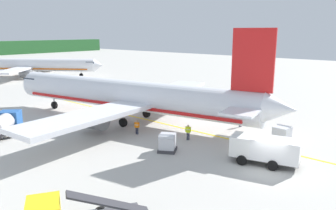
# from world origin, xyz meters

# --- Properties ---
(ground) EXTENTS (240.00, 320.00, 0.20)m
(ground) POSITION_xyz_m (0.00, 48.00, -0.10)
(ground) COLOR #B7B5AD
(airliner_foreground) EXTENTS (34.49, 41.54, 11.90)m
(airliner_foreground) POSITION_xyz_m (3.57, 20.61, 3.39)
(airliner_foreground) COLOR silver
(airliner_foreground) RESTS_ON ground
(airliner_mid_apron) EXTENTS (26.74, 31.35, 10.34)m
(airliner_mid_apron) POSITION_xyz_m (18.10, 72.27, 2.94)
(airliner_mid_apron) COLOR white
(airliner_mid_apron) RESTS_ON ground
(service_truck_baggage) EXTENTS (5.18, 5.13, 2.40)m
(service_truck_baggage) POSITION_xyz_m (-9.69, 27.06, 1.39)
(service_truck_baggage) COLOR #2659A5
(service_truck_baggage) RESTS_ON ground
(service_truck_pushback) EXTENTS (3.57, 6.22, 2.46)m
(service_truck_pushback) POSITION_xyz_m (1.42, 0.92, 1.43)
(service_truck_pushback) COLOR white
(service_truck_pushback) RESTS_ON ground
(cargo_container_mid) EXTENTS (1.84, 1.84, 1.99)m
(cargo_container_mid) POSITION_xyz_m (7.71, 1.83, 0.94)
(cargo_container_mid) COLOR #333338
(cargo_container_mid) RESTS_ON ground
(cargo_container_far) EXTENTS (2.31, 2.31, 1.87)m
(cargo_container_far) POSITION_xyz_m (-1.74, 9.52, 0.88)
(cargo_container_far) COLOR #333338
(cargo_container_far) RESTS_ON ground
(crew_marshaller) EXTENTS (0.47, 0.50, 1.63)m
(crew_marshaller) POSITION_xyz_m (10.57, 8.17, 0.96)
(crew_marshaller) COLOR #191E33
(crew_marshaller) RESTS_ON ground
(crew_loader_left) EXTENTS (0.39, 0.59, 1.73)m
(crew_loader_left) POSITION_xyz_m (2.33, 10.04, 1.02)
(crew_loader_left) COLOR #191E33
(crew_loader_left) RESTS_ON ground
(crew_loader_right) EXTENTS (0.41, 0.57, 1.63)m
(crew_loader_right) POSITION_xyz_m (0.16, 15.73, 0.96)
(crew_loader_right) COLOR #191E33
(crew_loader_right) RESTS_ON ground
(apron_guide_line) EXTENTS (0.30, 60.00, 0.01)m
(apron_guide_line) POSITION_xyz_m (5.48, 16.17, 0.01)
(apron_guide_line) COLOR yellow
(apron_guide_line) RESTS_ON ground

